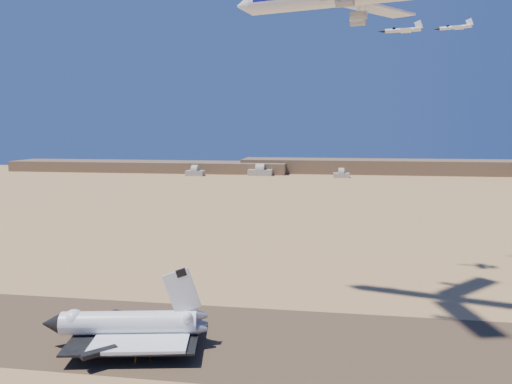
# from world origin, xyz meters

# --- Properties ---
(ground) EXTENTS (1200.00, 1200.00, 0.00)m
(ground) POSITION_xyz_m (0.00, 0.00, 0.00)
(ground) COLOR #B2854F
(ground) RESTS_ON ground
(runway) EXTENTS (600.00, 50.00, 0.06)m
(runway) POSITION_xyz_m (0.00, 0.00, 0.03)
(runway) COLOR #513B28
(runway) RESTS_ON ground
(ridgeline) EXTENTS (960.00, 90.00, 18.00)m
(ridgeline) POSITION_xyz_m (65.32, 527.31, 7.63)
(ridgeline) COLOR brown
(ridgeline) RESTS_ON ground
(hangars) EXTENTS (200.50, 29.50, 30.00)m
(hangars) POSITION_xyz_m (-64.00, 478.43, 4.83)
(hangars) COLOR #B5B2A0
(hangars) RESTS_ON ground
(shuttle) EXTENTS (44.25, 32.46, 21.79)m
(shuttle) POSITION_xyz_m (-22.69, -8.65, 5.86)
(shuttle) COLOR white
(shuttle) RESTS_ON runway
(crew_a) EXTENTS (0.52, 0.69, 1.73)m
(crew_a) POSITION_xyz_m (-15.22, -13.02, 0.93)
(crew_a) COLOR orange
(crew_a) RESTS_ON runway
(crew_b) EXTENTS (0.70, 0.97, 1.80)m
(crew_b) POSITION_xyz_m (-16.84, -17.85, 0.96)
(crew_b) COLOR orange
(crew_b) RESTS_ON runway
(crew_c) EXTENTS (0.90, 1.10, 1.67)m
(crew_c) POSITION_xyz_m (-13.74, -16.07, 0.90)
(crew_c) COLOR orange
(crew_c) RESTS_ON runway
(chase_jet_d) EXTENTS (16.62, 9.26, 4.16)m
(chase_jet_d) POSITION_xyz_m (56.01, 74.06, 96.15)
(chase_jet_d) COLOR white
(chase_jet_e) EXTENTS (14.95, 8.82, 3.83)m
(chase_jet_e) POSITION_xyz_m (79.19, 91.66, 99.88)
(chase_jet_e) COLOR white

